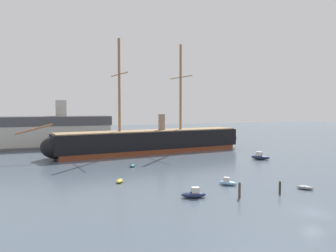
{
  "coord_description": "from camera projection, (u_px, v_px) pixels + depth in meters",
  "views": [
    {
      "loc": [
        -31.26,
        -30.29,
        12.98
      ],
      "look_at": [
        -2.81,
        41.04,
        8.52
      ],
      "focal_mm": 35.22,
      "sensor_mm": 36.0,
      "label": 1
    }
  ],
  "objects": [
    {
      "name": "tall_ship",
      "position": [
        151.0,
        141.0,
        92.82
      ],
      "size": [
        64.67,
        14.8,
        31.12
      ],
      "color": "brown",
      "rests_on": "ground"
    },
    {
      "name": "mooring_piling_left_pair",
      "position": [
        280.0,
        187.0,
        49.45
      ],
      "size": [
        0.33,
        0.33,
        1.8
      ],
      "primitive_type": "cylinder",
      "color": "#382B1E",
      "rests_on": "ground"
    },
    {
      "name": "mooring_piling_nearest",
      "position": [
        239.0,
        190.0,
        46.94
      ],
      "size": [
        0.36,
        0.36,
        2.21
      ],
      "primitive_type": "cylinder",
      "color": "#4C3D2D",
      "rests_on": "ground"
    },
    {
      "name": "dockside_warehouse_left",
      "position": [
        44.0,
        132.0,
        104.84
      ],
      "size": [
        44.5,
        13.22,
        15.14
      ],
      "color": "#565659",
      "rests_on": "ground"
    },
    {
      "name": "dinghy_alongside_bow",
      "position": [
        132.0,
        165.0,
        71.43
      ],
      "size": [
        1.84,
        2.61,
        0.57
      ],
      "color": "#236670",
      "rests_on": "ground"
    },
    {
      "name": "dinghy_mid_left",
      "position": [
        120.0,
        181.0,
        56.57
      ],
      "size": [
        2.0,
        2.68,
        0.58
      ],
      "color": "gold",
      "rests_on": "ground"
    },
    {
      "name": "motorboat_alongside_stern",
      "position": [
        260.0,
        157.0,
        81.33
      ],
      "size": [
        4.32,
        4.75,
        1.91
      ],
      "color": "#1E284C",
      "rests_on": "ground"
    },
    {
      "name": "ground_plane",
      "position": [
        313.0,
        213.0,
        40.4
      ],
      "size": [
        400.0,
        400.0,
        0.0
      ],
      "primitive_type": "plane",
      "color": "#4C5B6B"
    },
    {
      "name": "motorboat_near_centre",
      "position": [
        228.0,
        182.0,
        54.68
      ],
      "size": [
        3.02,
        3.11,
        1.29
      ],
      "color": "#7FB2D6",
      "rests_on": "ground"
    },
    {
      "name": "motorboat_foreground_left",
      "position": [
        194.0,
        194.0,
        47.08
      ],
      "size": [
        3.86,
        2.43,
        1.51
      ],
      "color": "#1E284C",
      "rests_on": "ground"
    },
    {
      "name": "dinghy_foreground_right",
      "position": [
        305.0,
        188.0,
        51.77
      ],
      "size": [
        2.49,
        2.71,
        0.61
      ],
      "color": "gray",
      "rests_on": "ground"
    },
    {
      "name": "dinghy_distant_centre",
      "position": [
        157.0,
        148.0,
        101.12
      ],
      "size": [
        1.81,
        2.75,
        0.6
      ],
      "color": "orange",
      "rests_on": "ground"
    }
  ]
}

